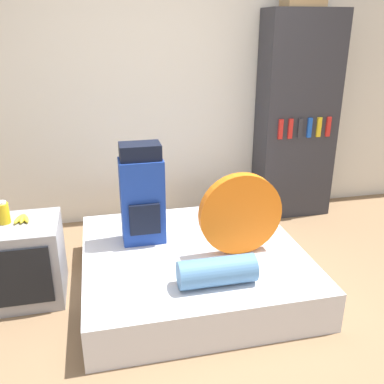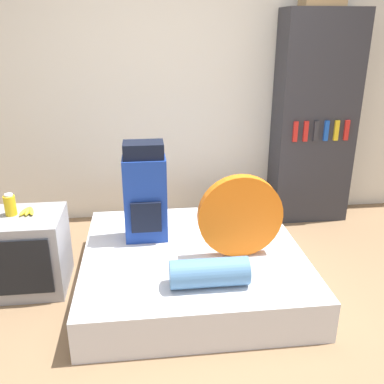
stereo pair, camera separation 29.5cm
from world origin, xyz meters
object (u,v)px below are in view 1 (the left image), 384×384
at_px(tent_bag, 240,214).
at_px(bookshelf, 296,118).
at_px(television, 22,261).
at_px(canister, 3,213).
at_px(sleeping_roll, 217,271).
at_px(backpack, 142,195).

xyz_separation_m(tent_bag, bookshelf, (0.96, 1.20, 0.40)).
relative_size(television, bookshelf, 0.29).
height_order(canister, bookshelf, bookshelf).
height_order(tent_bag, bookshelf, bookshelf).
relative_size(sleeping_roll, bookshelf, 0.25).
distance_m(tent_bag, canister, 1.60).
bearing_deg(tent_bag, television, 172.42).
xyz_separation_m(backpack, sleeping_roll, (0.38, -0.70, -0.27)).
distance_m(tent_bag, television, 1.55).
xyz_separation_m(sleeping_roll, bookshelf, (1.23, 1.56, 0.61)).
bearing_deg(sleeping_roll, tent_bag, 53.65).
distance_m(television, canister, 0.37).
bearing_deg(television, bookshelf, 21.96).
bearing_deg(sleeping_roll, canister, 155.36).
bearing_deg(backpack, bookshelf, 28.27).
relative_size(tent_bag, television, 1.05).
xyz_separation_m(backpack, tent_bag, (0.65, -0.33, -0.07)).
xyz_separation_m(canister, bookshelf, (2.55, 0.96, 0.34)).
distance_m(backpack, tent_bag, 0.73).
relative_size(backpack, bookshelf, 0.38).
xyz_separation_m(television, bookshelf, (2.47, 1.00, 0.69)).
xyz_separation_m(sleeping_roll, television, (-1.24, 0.57, -0.09)).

